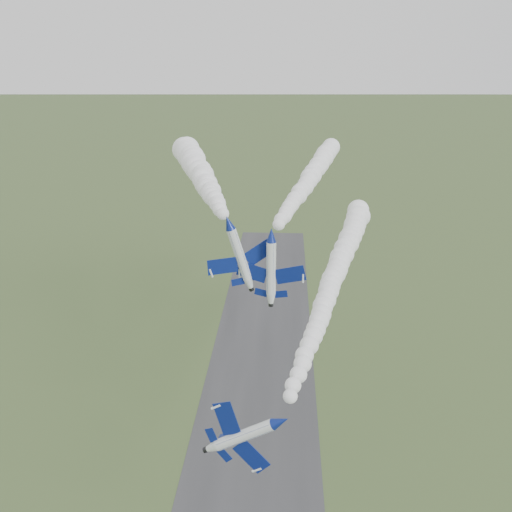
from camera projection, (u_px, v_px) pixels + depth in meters
The scene contains 7 objects.
runway at pixel (254, 441), 105.15m from camera, with size 24.00×260.00×0.04m, color #313134.
jet_lead at pixel (281, 422), 64.13m from camera, with size 5.60×11.94×8.44m.
smoke_trail_jet_lead at pixel (335, 277), 97.27m from camera, with size 4.79×69.79×4.79m, color silver, non-canonical shape.
jet_pair_left at pixel (229, 223), 77.29m from camera, with size 9.59×11.69×3.76m.
smoke_trail_jet_pair_left at pixel (201, 174), 103.95m from camera, with size 5.53×53.68×5.53m, color silver, non-canonical shape.
jet_pair_right at pixel (271, 235), 77.74m from camera, with size 9.85×11.63×2.86m.
smoke_trail_jet_pair_right at pixel (311, 176), 111.75m from camera, with size 4.43×68.78×4.43m, color silver, non-canonical shape.
Camera 1 is at (5.06, -57.43, 67.55)m, focal length 40.00 mm.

